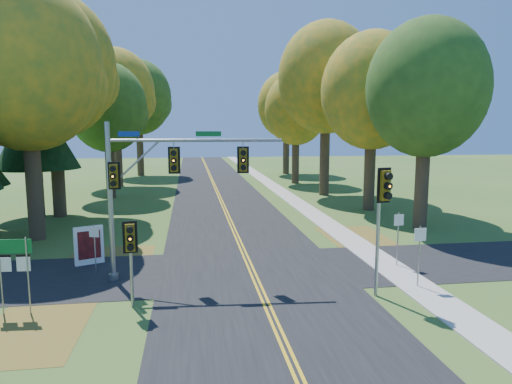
{
  "coord_description": "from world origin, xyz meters",
  "views": [
    {
      "loc": [
        -2.61,
        -17.35,
        6.25
      ],
      "look_at": [
        0.5,
        3.98,
        3.2
      ],
      "focal_mm": 32.0,
      "sensor_mm": 36.0,
      "label": 1
    }
  ],
  "objects": [
    {
      "name": "ground",
      "position": [
        0.0,
        0.0,
        0.0
      ],
      "size": [
        160.0,
        160.0,
        0.0
      ],
      "primitive_type": "plane",
      "color": "#32581F",
      "rests_on": "ground"
    },
    {
      "name": "road_main",
      "position": [
        0.0,
        0.0,
        0.01
      ],
      "size": [
        8.0,
        160.0,
        0.02
      ],
      "primitive_type": "cube",
      "color": "black",
      "rests_on": "ground"
    },
    {
      "name": "road_cross",
      "position": [
        0.0,
        2.0,
        0.01
      ],
      "size": [
        60.0,
        6.0,
        0.02
      ],
      "primitive_type": "cube",
      "color": "black",
      "rests_on": "ground"
    },
    {
      "name": "centerline_left",
      "position": [
        -0.1,
        0.0,
        0.03
      ],
      "size": [
        0.1,
        160.0,
        0.01
      ],
      "primitive_type": "cube",
      "color": "gold",
      "rests_on": "road_main"
    },
    {
      "name": "centerline_right",
      "position": [
        0.1,
        0.0,
        0.03
      ],
      "size": [
        0.1,
        160.0,
        0.01
      ],
      "primitive_type": "cube",
      "color": "gold",
      "rests_on": "road_main"
    },
    {
      "name": "sidewalk_east",
      "position": [
        6.2,
        0.0,
        0.03
      ],
      "size": [
        1.6,
        160.0,
        0.06
      ],
      "primitive_type": "cube",
      "color": "#9E998E",
      "rests_on": "ground"
    },
    {
      "name": "leaf_patch_w_near",
      "position": [
        -6.5,
        4.0,
        0.01
      ],
      "size": [
        4.0,
        6.0,
        0.0
      ],
      "primitive_type": "cube",
      "color": "brown",
      "rests_on": "ground"
    },
    {
      "name": "leaf_patch_e",
      "position": [
        6.8,
        6.0,
        0.01
      ],
      "size": [
        3.5,
        8.0,
        0.0
      ],
      "primitive_type": "cube",
      "color": "brown",
      "rests_on": "ground"
    },
    {
      "name": "leaf_patch_w_far",
      "position": [
        -7.5,
        -3.0,
        0.01
      ],
      "size": [
        3.0,
        5.0,
        0.0
      ],
      "primitive_type": "cube",
      "color": "brown",
      "rests_on": "ground"
    },
    {
      "name": "tree_w_a",
      "position": [
        -11.13,
        9.38,
        9.49
      ],
      "size": [
        8.0,
        8.0,
        14.15
      ],
      "color": "#38281C",
      "rests_on": "ground"
    },
    {
      "name": "tree_e_a",
      "position": [
        11.57,
        8.77,
        8.53
      ],
      "size": [
        7.2,
        7.2,
        12.73
      ],
      "color": "#38281C",
      "rests_on": "ground"
    },
    {
      "name": "tree_w_b",
      "position": [
        -11.72,
        16.29,
        10.37
      ],
      "size": [
        8.6,
        8.6,
        15.38
      ],
      "color": "#38281C",
      "rests_on": "ground"
    },
    {
      "name": "tree_e_b",
      "position": [
        10.97,
        15.58,
        8.9
      ],
      "size": [
        7.6,
        7.6,
        13.33
      ],
      "color": "#38281C",
      "rests_on": "ground"
    },
    {
      "name": "tree_w_c",
      "position": [
        -9.54,
        24.47,
        7.94
      ],
      "size": [
        6.8,
        6.8,
        11.91
      ],
      "color": "#38281C",
      "rests_on": "ground"
    },
    {
      "name": "tree_e_c",
      "position": [
        9.88,
        23.69,
        10.66
      ],
      "size": [
        8.8,
        8.8,
        15.79
      ],
      "color": "#38281C",
      "rests_on": "ground"
    },
    {
      "name": "tree_w_d",
      "position": [
        -10.13,
        33.18,
        9.78
      ],
      "size": [
        8.2,
        8.2,
        14.56
      ],
      "color": "#38281C",
      "rests_on": "ground"
    },
    {
      "name": "tree_e_d",
      "position": [
        9.26,
        32.87,
        8.24
      ],
      "size": [
        7.0,
        7.0,
        12.32
      ],
      "color": "#38281C",
      "rests_on": "ground"
    },
    {
      "name": "tree_w_e",
      "position": [
        -8.92,
        44.09,
        10.07
      ],
      "size": [
        8.4,
        8.4,
        14.97
      ],
      "color": "#38281C",
      "rests_on": "ground"
    },
    {
      "name": "tree_e_e",
      "position": [
        10.47,
        43.58,
        9.19
      ],
      "size": [
        7.8,
        7.8,
        13.74
      ],
      "color": "#38281C",
      "rests_on": "ground"
    },
    {
      "name": "pine_c",
      "position": [
        -13.0,
        16.0,
        9.69
      ],
      "size": [
        5.6,
        5.6,
        20.56
      ],
      "color": "#38281C",
      "rests_on": "ground"
    },
    {
      "name": "traffic_mast",
      "position": [
        -4.06,
        1.3,
        4.17
      ],
      "size": [
        7.14,
        0.86,
        6.48
      ],
      "rotation": [
        0.0,
        0.0,
        -0.07
      ],
      "color": "gray",
      "rests_on": "ground"
    },
    {
      "name": "east_signal_pole",
      "position": [
        4.25,
        -1.98,
        3.67
      ],
      "size": [
        0.55,
        0.65,
        4.84
      ],
      "rotation": [
        0.0,
        0.0,
        0.24
      ],
      "color": "#9B9EA3",
      "rests_on": "ground"
    },
    {
      "name": "ped_signal_pole",
      "position": [
        -4.67,
        -1.73,
        2.31
      ],
      "size": [
        0.49,
        0.57,
        3.11
      ],
      "rotation": [
        0.0,
        0.0,
        0.13
      ],
      "color": "#95999E",
      "rests_on": "ground"
    },
    {
      "name": "route_sign_cluster",
      "position": [
        -8.5,
        -1.6,
        1.86
      ],
      "size": [
        1.23,
        0.13,
        2.64
      ],
      "rotation": [
        0.0,
        0.0,
        -0.06
      ],
      "color": "gray",
      "rests_on": "ground"
    },
    {
      "name": "info_kiosk",
      "position": [
        -7.26,
        3.87,
        0.89
      ],
      "size": [
        1.25,
        0.68,
        1.79
      ],
      "rotation": [
        0.0,
        0.0,
        0.41
      ],
      "color": "white",
      "rests_on": "ground"
    },
    {
      "name": "reg_sign_e_north",
      "position": [
        6.64,
        1.59,
        1.7
      ],
      "size": [
        0.47,
        0.11,
        2.48
      ],
      "rotation": [
        0.0,
        0.0,
        0.15
      ],
      "color": "gray",
      "rests_on": "ground"
    },
    {
      "name": "reg_sign_e_south",
      "position": [
        6.2,
        -1.18,
        1.7
      ],
      "size": [
        0.47,
        0.07,
        2.48
      ],
      "rotation": [
        0.0,
        0.0,
        -0.02
      ],
      "color": "gray",
      "rests_on": "ground"
    },
    {
      "name": "reg_sign_w",
      "position": [
        -6.64,
        2.11,
        1.52
      ],
      "size": [
        0.41,
        0.16,
        2.22
      ],
      "rotation": [
        0.0,
        0.0,
        -0.31
      ],
      "color": "gray",
      "rests_on": "ground"
    }
  ]
}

